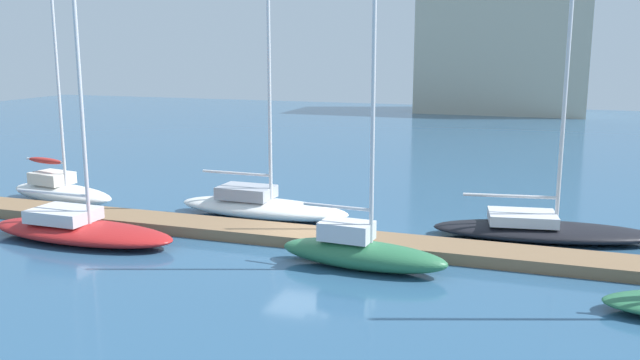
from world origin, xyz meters
TOP-DOWN VIEW (x-y plane):
  - ground_plane at (0.00, 0.00)m, footprint 120.00×120.00m
  - dock_pier at (0.00, 0.00)m, footprint 32.58×1.90m
  - sailboat_0 at (-13.09, 2.46)m, footprint 6.37×2.96m
  - sailboat_1 at (-8.01, -2.62)m, footprint 7.89×2.71m
  - sailboat_2 at (-3.00, 2.92)m, footprint 7.76×2.41m
  - sailboat_3 at (2.88, -2.24)m, footprint 5.82×1.98m
  - sailboat_4 at (8.48, 3.31)m, footprint 8.60×3.78m
  - harbor_building_distant at (3.08, 53.37)m, footprint 17.43×8.81m

SIDE VIEW (x-z plane):
  - ground_plane at x=0.00m, z-range 0.00..0.00m
  - dock_pier at x=0.00m, z-range 0.00..0.42m
  - sailboat_4 at x=8.48m, z-range -6.05..7.04m
  - sailboat_1 at x=-8.01m, z-range -4.83..5.84m
  - sailboat_2 at x=-3.00m, z-range -4.67..5.76m
  - sailboat_0 at x=-13.09m, z-range -4.34..5.55m
  - sailboat_3 at x=2.88m, z-range -4.11..5.39m
  - harbor_building_distant at x=3.08m, z-range 0.00..14.55m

